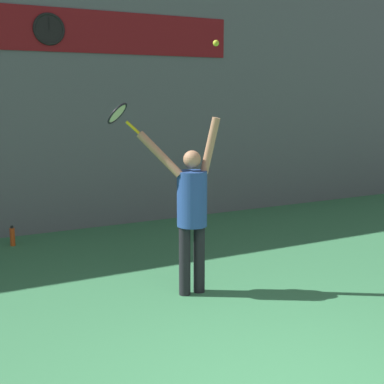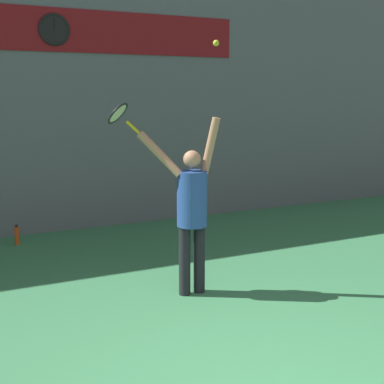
% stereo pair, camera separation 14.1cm
% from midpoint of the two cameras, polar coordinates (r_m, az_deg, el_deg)
% --- Properties ---
extents(back_wall, '(18.00, 0.10, 5.00)m').
position_cam_midpoint_polar(back_wall, '(9.02, -13.56, 11.73)').
color(back_wall, slate).
rests_on(back_wall, ground_plane).
extents(sponsor_banner, '(5.74, 0.02, 0.67)m').
position_cam_midpoint_polar(sponsor_banner, '(9.02, -13.67, 16.43)').
color(sponsor_banner, maroon).
extents(scoreboard_clock, '(0.50, 0.05, 0.50)m').
position_cam_midpoint_polar(scoreboard_clock, '(8.93, -15.47, 16.41)').
color(scoreboard_clock, black).
extents(tennis_player, '(0.87, 0.51, 2.00)m').
position_cam_midpoint_polar(tennis_player, '(5.94, -0.75, -1.56)').
color(tennis_player, black).
rests_on(tennis_player, ground_plane).
extents(tennis_racket, '(0.38, 0.37, 0.35)m').
position_cam_midpoint_polar(tennis_racket, '(5.96, -8.51, 8.17)').
color(tennis_racket, yellow).
extents(tennis_ball, '(0.07, 0.07, 0.07)m').
position_cam_midpoint_polar(tennis_ball, '(5.87, 1.86, 15.59)').
color(tennis_ball, '#CCDB2D').
extents(water_bottle, '(0.07, 0.07, 0.31)m').
position_cam_midpoint_polar(water_bottle, '(8.50, -19.06, -4.52)').
color(water_bottle, '#D84C19').
rests_on(water_bottle, ground_plane).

